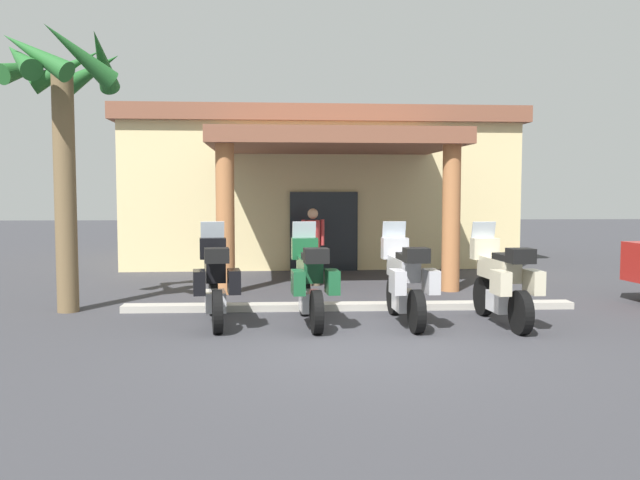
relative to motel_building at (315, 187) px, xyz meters
The scene contains 9 objects.
ground_plane 12.22m from the motel_building, 89.56° to the right, with size 80.00×80.00×0.00m, color #38383D.
motel_building is the anchor object (origin of this frame).
motorcycle_black 10.74m from the motel_building, 101.15° to the right, with size 0.81×2.21×1.61m.
motorcycle_green 10.66m from the motel_building, 92.91° to the right, with size 0.74×2.21×1.61m.
motorcycle_silver 10.71m from the motel_building, 84.67° to the right, with size 0.72×2.21×1.61m.
motorcycle_cream 11.12m from the motel_building, 76.85° to the right, with size 0.73×2.21×1.61m.
pedestrian 6.30m from the motel_building, 92.92° to the right, with size 0.52×0.32×1.74m.
palm_tree_roadside 10.46m from the motel_building, 117.37° to the right, with size 2.17×2.19×4.93m.
curb_strip 9.50m from the motel_building, 88.61° to the right, with size 8.08×0.36×0.12m, color #ADA89E.
Camera 1 is at (-1.03, -9.18, 2.14)m, focal length 37.88 mm.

